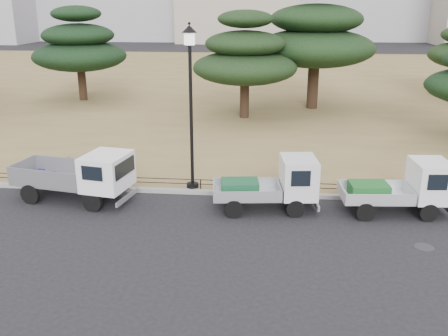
# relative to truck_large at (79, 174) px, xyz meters

# --- Properties ---
(ground) EXTENTS (220.00, 220.00, 0.00)m
(ground) POSITION_rel_truck_large_xyz_m (5.39, -1.48, -1.07)
(ground) COLOR black
(lawn) EXTENTS (120.00, 56.00, 0.15)m
(lawn) POSITION_rel_truck_large_xyz_m (5.39, 29.12, -0.99)
(lawn) COLOR olive
(lawn) RESTS_ON ground
(curb) EXTENTS (120.00, 0.25, 0.16)m
(curb) POSITION_rel_truck_large_xyz_m (5.39, 1.12, -0.99)
(curb) COLOR gray
(curb) RESTS_ON ground
(truck_large) EXTENTS (4.64, 2.48, 1.92)m
(truck_large) POSITION_rel_truck_large_xyz_m (0.00, 0.00, 0.00)
(truck_large) COLOR black
(truck_large) RESTS_ON ground
(truck_kei_front) EXTENTS (3.80, 1.97, 1.93)m
(truck_kei_front) POSITION_rel_truck_large_xyz_m (7.22, -0.15, -0.11)
(truck_kei_front) COLOR black
(truck_kei_front) RESTS_ON ground
(truck_kei_rear) EXTENTS (3.78, 1.86, 1.92)m
(truck_kei_rear) POSITION_rel_truck_large_xyz_m (11.77, -0.02, -0.11)
(truck_kei_rear) COLOR black
(truck_kei_rear) RESTS_ON ground
(street_lamp) EXTENTS (0.56, 0.56, 6.23)m
(street_lamp) POSITION_rel_truck_large_xyz_m (4.05, 1.42, 3.29)
(street_lamp) COLOR black
(street_lamp) RESTS_ON lawn
(pipe_fence) EXTENTS (38.00, 0.04, 0.40)m
(pipe_fence) POSITION_rel_truck_large_xyz_m (5.39, 1.27, -0.63)
(pipe_fence) COLOR black
(pipe_fence) RESTS_ON lawn
(tarp_pile) EXTENTS (1.63, 1.38, 0.93)m
(tarp_pile) POSITION_rel_truck_large_xyz_m (-1.61, 1.75, -0.55)
(tarp_pile) COLOR #161CAE
(tarp_pile) RESTS_ON lawn
(manhole) EXTENTS (0.60, 0.60, 0.01)m
(manhole) POSITION_rel_truck_large_xyz_m (11.89, -2.68, -1.06)
(manhole) COLOR #2D2D30
(manhole) RESTS_ON ground
(pine_west_near) EXTENTS (6.80, 6.80, 6.80)m
(pine_west_near) POSITION_rel_truck_large_xyz_m (-7.07, 19.14, 3.00)
(pine_west_near) COLOR black
(pine_west_near) RESTS_ON lawn
(pine_center_left) EXTENTS (6.49, 6.49, 6.59)m
(pine_center_left) POSITION_rel_truck_large_xyz_m (5.35, 14.29, 2.89)
(pine_center_left) COLOR black
(pine_center_left) RESTS_ON lawn
(pine_center_right) EXTENTS (8.02, 8.02, 8.51)m
(pine_center_right) POSITION_rel_truck_large_xyz_m (9.85, 17.75, 4.01)
(pine_center_right) COLOR black
(pine_center_right) RESTS_ON lawn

